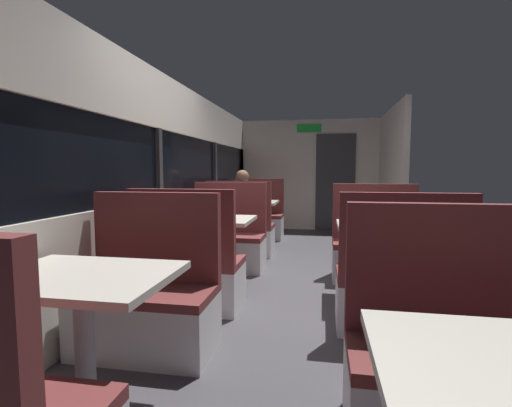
{
  "coord_description": "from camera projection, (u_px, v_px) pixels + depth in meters",
  "views": [
    {
      "loc": [
        0.3,
        -3.75,
        1.26
      ],
      "look_at": [
        -0.57,
        1.07,
        0.82
      ],
      "focal_mm": 26.17,
      "sensor_mm": 36.0,
      "label": 1
    }
  ],
  "objects": [
    {
      "name": "carriage_window_panel_left",
      "position": [
        157.0,
        184.0,
        3.99
      ],
      "size": [
        0.09,
        8.48,
        2.3
      ],
      "color": "beige",
      "rests_on": "ground_plane"
    },
    {
      "name": "dining_table_near_window",
      "position": [
        82.0,
        293.0,
        1.89
      ],
      "size": [
        0.9,
        0.7,
        0.74
      ],
      "color": "#9E9EA3",
      "rests_on": "ground_plane"
    },
    {
      "name": "dining_table_rear_aisle",
      "position": [
        386.0,
        235.0,
        3.54
      ],
      "size": [
        0.9,
        0.7,
        0.74
      ],
      "color": "#9E9EA3",
      "rests_on": "ground_plane"
    },
    {
      "name": "coffee_cup_primary",
      "position": [
        253.0,
        199.0,
        6.16
      ],
      "size": [
        0.07,
        0.07,
        0.09
      ],
      "color": "white",
      "rests_on": "dining_table_far_window"
    },
    {
      "name": "carriage_end_bulkhead",
      "position": [
        311.0,
        176.0,
        7.84
      ],
      "size": [
        2.9,
        0.11,
        2.3
      ],
      "color": "beige",
      "rests_on": "ground_plane"
    },
    {
      "name": "dining_table_far_window",
      "position": [
        250.0,
        207.0,
        6.22
      ],
      "size": [
        0.9,
        0.7,
        0.74
      ],
      "color": "#9E9EA3",
      "rests_on": "ground_plane"
    },
    {
      "name": "ground_plane",
      "position": [
        292.0,
        294.0,
        3.84
      ],
      "size": [
        3.3,
        9.2,
        0.02
      ],
      "primitive_type": "cube",
      "color": "#423F44"
    },
    {
      "name": "bench_mid_window_facing_end",
      "position": [
        189.0,
        273.0,
        3.4
      ],
      "size": [
        0.95,
        0.5,
        1.1
      ],
      "color": "silver",
      "rests_on": "ground_plane"
    },
    {
      "name": "carriage_aisle_panel_right",
      "position": [
        391.0,
        176.0,
        6.42
      ],
      "size": [
        0.08,
        2.4,
        2.3
      ],
      "primitive_type": "cube",
      "color": "beige",
      "rests_on": "ground_plane"
    },
    {
      "name": "dining_table_mid_window",
      "position": [
        211.0,
        227.0,
        4.06
      ],
      "size": [
        0.9,
        0.7,
        0.74
      ],
      "color": "#9E9EA3",
      "rests_on": "ground_plane"
    },
    {
      "name": "bench_far_window_facing_end",
      "position": [
        241.0,
        233.0,
        5.56
      ],
      "size": [
        0.95,
        0.5,
        1.1
      ],
      "color": "silver",
      "rests_on": "ground_plane"
    },
    {
      "name": "bench_far_window_facing_entry",
      "position": [
        257.0,
        220.0,
        6.94
      ],
      "size": [
        0.95,
        0.5,
        1.1
      ],
      "color": "silver",
      "rests_on": "ground_plane"
    },
    {
      "name": "bench_front_aisle_facing_entry",
      "position": [
        453.0,
        375.0,
        1.7
      ],
      "size": [
        0.95,
        0.5,
        1.1
      ],
      "color": "silver",
      "rests_on": "ground_plane"
    },
    {
      "name": "seated_passenger",
      "position": [
        242.0,
        218.0,
        5.62
      ],
      "size": [
        0.47,
        0.55,
        1.26
      ],
      "color": "#26262D",
      "rests_on": "ground_plane"
    },
    {
      "name": "bench_rear_aisle_facing_entry",
      "position": [
        375.0,
        252.0,
        4.26
      ],
      "size": [
        0.95,
        0.5,
        1.1
      ],
      "color": "silver",
      "rests_on": "ground_plane"
    },
    {
      "name": "bench_rear_aisle_facing_end",
      "position": [
        399.0,
        291.0,
        2.89
      ],
      "size": [
        0.95,
        0.5,
        1.1
      ],
      "color": "silver",
      "rests_on": "ground_plane"
    },
    {
      "name": "bench_near_window_facing_entry",
      "position": [
        148.0,
        304.0,
        2.6
      ],
      "size": [
        0.95,
        0.5,
        1.1
      ],
      "color": "silver",
      "rests_on": "ground_plane"
    },
    {
      "name": "bench_mid_window_facing_entry",
      "position": [
        227.0,
        243.0,
        4.77
      ],
      "size": [
        0.95,
        0.5,
        1.1
      ],
      "color": "silver",
      "rests_on": "ground_plane"
    }
  ]
}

